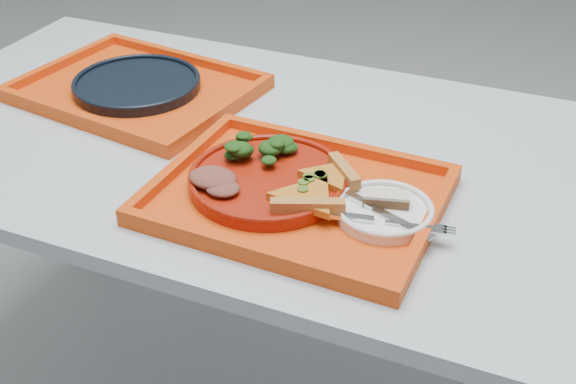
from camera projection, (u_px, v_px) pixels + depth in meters
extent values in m
cube|color=#A7B2BB|center=(288.00, 155.00, 1.32)|extent=(1.60, 0.80, 0.03)
cylinder|color=gray|center=(95.00, 165.00, 2.01)|extent=(0.05, 0.05, 0.72)
cube|color=#D03D0A|center=(297.00, 199.00, 1.16)|extent=(0.46, 0.36, 0.01)
cube|color=#D03D0A|center=(138.00, 91.00, 1.49)|extent=(0.50, 0.41, 0.01)
cylinder|color=maroon|center=(268.00, 181.00, 1.18)|extent=(0.26, 0.26, 0.02)
cylinder|color=white|center=(384.00, 213.00, 1.11)|extent=(0.15, 0.15, 0.01)
cylinder|color=black|center=(137.00, 85.00, 1.48)|extent=(0.26, 0.26, 0.02)
ellipsoid|color=black|center=(262.00, 142.00, 1.22)|extent=(0.10, 0.09, 0.05)
ellipsoid|color=brown|center=(213.00, 178.00, 1.15)|extent=(0.08, 0.06, 0.02)
cube|color=#51321B|center=(386.00, 200.00, 1.11)|extent=(0.08, 0.05, 0.02)
cube|color=beige|center=(386.00, 194.00, 1.11)|extent=(0.08, 0.05, 0.00)
cube|color=silver|center=(382.00, 212.00, 1.09)|extent=(0.18, 0.08, 0.01)
cube|color=silver|center=(384.00, 221.00, 1.07)|extent=(0.19, 0.06, 0.01)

